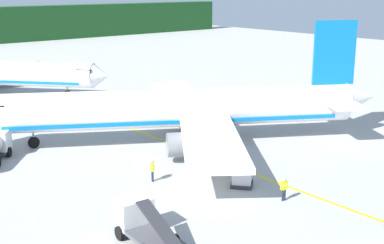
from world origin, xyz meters
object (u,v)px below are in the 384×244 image
crew_loader_left (152,169)px  crew_marshaller (284,187)px  service_truck_baggage (142,223)px  airliner_foreground (179,109)px  cargo_container_near (242,174)px

crew_loader_left → crew_marshaller: bearing=-61.3°
service_truck_baggage → crew_marshaller: 11.58m
airliner_foreground → crew_loader_left: (-8.60, -7.32, -2.33)m
service_truck_baggage → cargo_container_near: service_truck_baggage is taller
airliner_foreground → service_truck_baggage: size_ratio=5.35×
cargo_container_near → crew_marshaller: (0.33, -3.99, 0.06)m
service_truck_baggage → crew_marshaller: (11.48, -1.53, -0.14)m
cargo_container_near → crew_loader_left: bearing=131.8°
crew_marshaller → service_truck_baggage: bearing=172.4°
service_truck_baggage → crew_loader_left: bearing=50.8°
airliner_foreground → crew_marshaller: (-3.49, -16.66, -2.36)m
service_truck_baggage → airliner_foreground: bearing=45.3°
cargo_container_near → crew_marshaller: cargo_container_near is taller
service_truck_baggage → crew_marshaller: service_truck_baggage is taller
cargo_container_near → crew_loader_left: (-4.78, 5.34, 0.09)m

